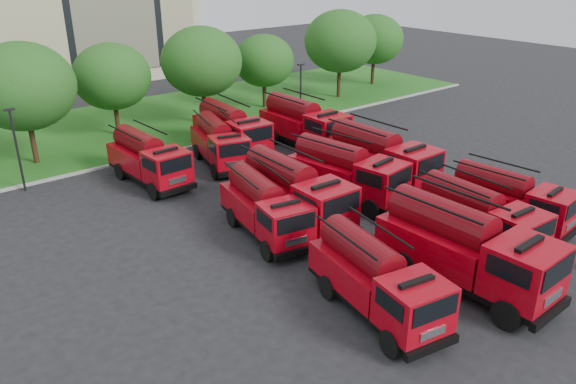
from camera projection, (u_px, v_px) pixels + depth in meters
The scene contains 28 objects.
ground at pixel (340, 246), 27.73m from camera, with size 140.00×140.00×0.00m, color black.
lawn at pixel (120, 127), 46.22m from camera, with size 70.00×16.00×0.12m, color #1D4E15.
curb at pixel (167, 152), 40.45m from camera, with size 70.00×0.30×0.14m, color gray.
tree_2 at pixel (23, 86), 36.28m from camera, with size 6.72×6.72×8.22m.
tree_3 at pixel (112, 76), 42.38m from camera, with size 5.88×5.88×7.19m.
tree_4 at pixel (202, 61), 45.16m from camera, with size 6.55×6.55×8.01m.
tree_5 at pixel (264, 61), 50.27m from camera, with size 5.46×5.46×6.68m.
tree_6 at pixel (340, 41), 53.39m from camera, with size 6.89×6.89×8.42m.
tree_7 at pixel (375, 39), 59.14m from camera, with size 6.05×6.05×7.39m.
lamp_post_0 at pixel (16, 145), 33.04m from camera, with size 0.60×0.25×5.11m.
lamp_post_1 at pixel (301, 91), 45.79m from camera, with size 0.60×0.25×5.11m.
fire_truck_0 at pixel (376, 279), 22.11m from camera, with size 3.52×7.11×3.09m.
fire_truck_1 at pixel (465, 248), 23.80m from camera, with size 3.09×8.08×3.65m.
fire_truck_2 at pixel (478, 217), 27.25m from camera, with size 2.76×6.87×3.07m.
fire_truck_3 at pixel (510, 199), 29.36m from camera, with size 2.86×6.70×2.97m.
fire_truck_4 at pixel (265, 208), 28.30m from camera, with size 3.44×6.94×3.02m.
fire_truck_5 at pixel (294, 192), 29.56m from camera, with size 3.04×7.73×3.47m.
fire_truck_6 at pixel (346, 172), 32.40m from camera, with size 3.52×7.64×3.35m.
fire_truck_7 at pixel (380, 158), 34.39m from camera, with size 2.93×7.78×3.52m.
fire_truck_8 at pixel (148, 159), 34.73m from camera, with size 2.79×7.01×3.14m.
fire_truck_9 at pixel (219, 143), 37.74m from camera, with size 3.99×7.09×3.06m.
fire_truck_10 at pixel (231, 130), 39.90m from camera, with size 3.16×7.63×3.39m.
fire_truck_11 at pixel (303, 124), 41.12m from camera, with size 2.91×7.78×3.53m.
firefighter_1 at pixel (555, 293), 23.93m from camera, with size 0.82×0.45×1.68m, color #9E240C.
firefighter_2 at pixel (536, 217), 30.73m from camera, with size 1.14×0.65×1.94m, color black.
firefighter_3 at pixel (480, 218), 30.69m from camera, with size 1.01×0.52×1.56m, color black.
firefighter_4 at pixel (311, 251), 27.26m from camera, with size 0.79×0.52×1.62m, color black.
firefighter_5 at pixel (466, 194), 33.73m from camera, with size 1.59×0.68×1.71m, color #9E240C.
Camera 1 is at (-17.41, -17.28, 13.47)m, focal length 35.00 mm.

